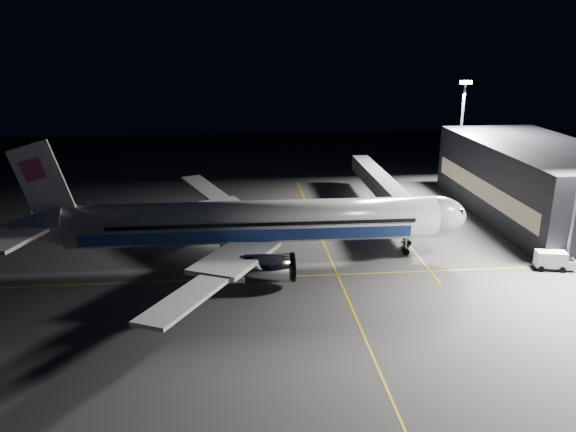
# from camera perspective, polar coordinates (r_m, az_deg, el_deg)

# --- Properties ---
(ground) EXTENTS (200.00, 200.00, 0.00)m
(ground) POSITION_cam_1_polar(r_m,az_deg,el_deg) (75.38, -3.30, -4.42)
(ground) COLOR #4C4C4F
(ground) RESTS_ON ground
(guide_line_main) EXTENTS (0.25, 80.00, 0.01)m
(guide_line_main) POSITION_cam_1_polar(r_m,az_deg,el_deg) (76.32, 4.24, -4.14)
(guide_line_main) COLOR gold
(guide_line_main) RESTS_ON ground
(guide_line_cross) EXTENTS (70.00, 0.25, 0.01)m
(guide_line_cross) POSITION_cam_1_polar(r_m,az_deg,el_deg) (69.87, -3.11, -6.29)
(guide_line_cross) COLOR gold
(guide_line_cross) RESTS_ON ground
(guide_line_side) EXTENTS (0.25, 40.00, 0.01)m
(guide_line_side) POSITION_cam_1_polar(r_m,az_deg,el_deg) (88.06, 10.90, -1.36)
(guide_line_side) COLOR gold
(guide_line_side) RESTS_ON ground
(airliner) EXTENTS (61.48, 54.22, 16.64)m
(airliner) POSITION_cam_1_polar(r_m,az_deg,el_deg) (73.54, -4.21, -0.72)
(airliner) COLOR silver
(airliner) RESTS_ON ground
(terminal) EXTENTS (18.12, 40.00, 12.00)m
(terminal) POSITION_cam_1_polar(r_m,az_deg,el_deg) (99.16, 23.92, 3.20)
(terminal) COLOR black
(terminal) RESTS_ON ground
(jet_bridge) EXTENTS (3.60, 34.40, 6.30)m
(jet_bridge) POSITION_cam_1_polar(r_m,az_deg,el_deg) (94.13, 9.73, 2.89)
(jet_bridge) COLOR #B2B2B7
(jet_bridge) RESTS_ON ground
(floodlight_mast_north) EXTENTS (2.40, 0.68, 20.70)m
(floodlight_mast_north) POSITION_cam_1_polar(r_m,az_deg,el_deg) (111.25, 17.20, 8.78)
(floodlight_mast_north) COLOR #59595E
(floodlight_mast_north) RESTS_ON ground
(service_truck) EXTENTS (5.03, 2.83, 2.43)m
(service_truck) POSITION_cam_1_polar(r_m,az_deg,el_deg) (79.30, 25.41, -4.05)
(service_truck) COLOR white
(service_truck) RESTS_ON ground
(baggage_tug) EXTENTS (2.43, 2.13, 1.51)m
(baggage_tug) POSITION_cam_1_polar(r_m,az_deg,el_deg) (85.29, -7.33, -1.32)
(baggage_tug) COLOR black
(baggage_tug) RESTS_ON ground
(safety_cone_a) EXTENTS (0.41, 0.41, 0.62)m
(safety_cone_a) POSITION_cam_1_polar(r_m,az_deg,el_deg) (82.04, -6.94, -2.39)
(safety_cone_a) COLOR #DE5909
(safety_cone_a) RESTS_ON ground
(safety_cone_b) EXTENTS (0.41, 0.41, 0.61)m
(safety_cone_b) POSITION_cam_1_polar(r_m,az_deg,el_deg) (79.01, -2.75, -3.09)
(safety_cone_b) COLOR #DE5909
(safety_cone_b) RESTS_ON ground
(safety_cone_c) EXTENTS (0.38, 0.38, 0.57)m
(safety_cone_c) POSITION_cam_1_polar(r_m,az_deg,el_deg) (88.36, -4.70, -0.82)
(safety_cone_c) COLOR #DE5909
(safety_cone_c) RESTS_ON ground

